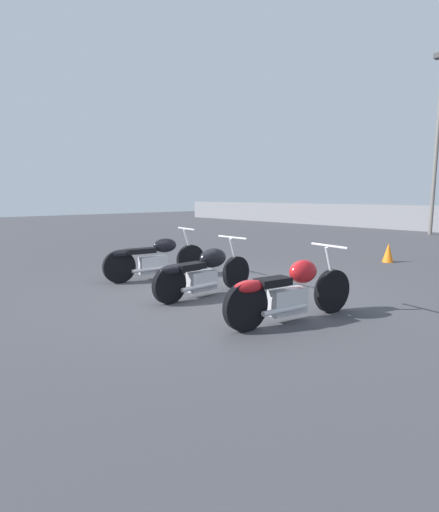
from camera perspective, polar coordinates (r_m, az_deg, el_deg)
ground_plane at (r=6.99m, az=-0.03°, el=-5.28°), size 60.00×60.00×0.00m
light_pole_left at (r=19.89m, az=28.76°, el=15.53°), size 0.70×0.35×7.51m
motorcycle_slot_0 at (r=8.20m, az=-9.30°, el=-0.32°), size 0.68×2.21×1.01m
motorcycle_slot_1 at (r=6.69m, az=-2.25°, el=-2.23°), size 0.69×2.08×0.96m
motorcycle_slot_2 at (r=5.42m, az=10.01°, el=-4.97°), size 0.70×2.15×1.00m
traffic_cone_near at (r=11.04m, az=22.96°, el=0.47°), size 0.28×0.28×0.50m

